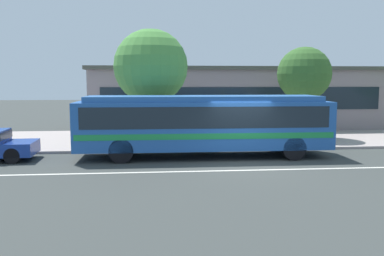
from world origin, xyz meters
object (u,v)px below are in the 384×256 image
Objects in this scene: transit_bus at (204,121)px; street_tree_near_stop at (151,67)px; bus_stop_sign at (266,115)px; street_tree_mid_block at (304,74)px; pedestrian_standing_by_tree at (115,127)px; pedestrian_walking_along_curb at (112,127)px; pedestrian_waiting_near_sign at (152,127)px.

street_tree_near_stop reaches higher than transit_bus.
street_tree_near_stop is (-5.53, 1.70, 2.34)m from bus_stop_sign.
transit_bus is 4.79m from street_tree_near_stop.
street_tree_mid_block is at bearing 37.38° from transit_bus.
pedestrian_walking_along_curb is at bearing 116.27° from pedestrian_standing_by_tree.
transit_bus is at bearing -142.62° from street_tree_mid_block.
pedestrian_standing_by_tree is at bearing 177.11° from bus_stop_sign.
street_tree_near_stop is (1.72, 1.33, 2.92)m from pedestrian_standing_by_tree.
bus_stop_sign is at bearing -5.66° from pedestrian_walking_along_curb.
pedestrian_standing_by_tree is (0.18, -0.37, 0.02)m from pedestrian_walking_along_curb.
transit_bus is 4.44× the size of bus_stop_sign.
transit_bus is 4.88m from pedestrian_walking_along_curb.
pedestrian_waiting_near_sign is 9.27m from street_tree_mid_block.
street_tree_near_stop is (1.91, 0.96, 2.94)m from pedestrian_walking_along_curb.
bus_stop_sign reaches higher than pedestrian_waiting_near_sign.
pedestrian_walking_along_curb is 0.98× the size of pedestrian_standing_by_tree.
pedestrian_walking_along_curb is 0.41m from pedestrian_standing_by_tree.
pedestrian_standing_by_tree is (-1.74, -0.08, 0.00)m from pedestrian_waiting_near_sign.
transit_bus is at bearing -152.20° from bus_stop_sign.
pedestrian_waiting_near_sign is 1.00× the size of pedestrian_standing_by_tree.
transit_bus is 6.56× the size of pedestrian_walking_along_curb.
pedestrian_walking_along_curb is at bearing 174.34° from bus_stop_sign.
pedestrian_waiting_near_sign is (-2.28, 2.16, -0.45)m from transit_bus.
bus_stop_sign is at bearing -2.89° from pedestrian_standing_by_tree.
pedestrian_waiting_near_sign is 1.74m from pedestrian_standing_by_tree.
street_tree_near_stop reaches higher than bus_stop_sign.
bus_stop_sign is at bearing -4.64° from pedestrian_waiting_near_sign.
street_tree_mid_block reaches higher than bus_stop_sign.
bus_stop_sign is 4.72m from street_tree_mid_block.
street_tree_near_stop is 8.64m from street_tree_mid_block.
street_tree_near_stop reaches higher than street_tree_mid_block.
bus_stop_sign is 0.48× the size of street_tree_mid_block.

